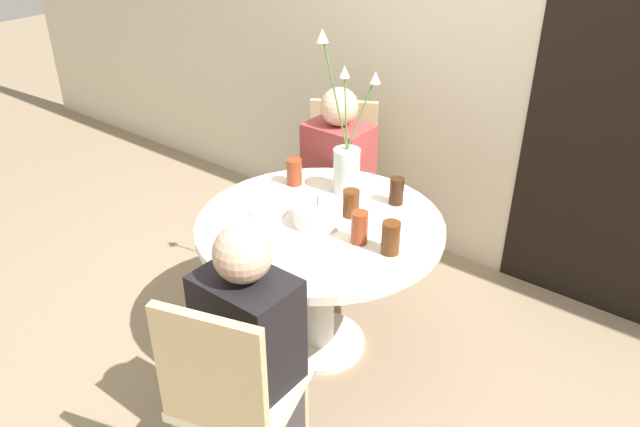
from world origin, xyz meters
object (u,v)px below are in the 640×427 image
(drink_glass_0, at_px, (294,172))
(drink_glass_3, at_px, (397,191))
(flower_vase, at_px, (346,158))
(person_guest, at_px, (250,362))
(person_boy, at_px, (338,188))
(drink_glass_2, at_px, (351,203))
(drink_glass_4, at_px, (360,228))
(drink_glass_1, at_px, (391,238))
(side_plate, at_px, (269,210))
(birthday_cake, at_px, (318,214))
(chair_right_flank, at_px, (341,173))
(chair_left_flank, at_px, (229,391))

(drink_glass_0, xyz_separation_m, drink_glass_3, (0.50, 0.14, -0.00))
(flower_vase, bearing_deg, person_guest, -73.37)
(drink_glass_0, bearing_deg, person_boy, 94.71)
(drink_glass_3, height_order, person_boy, person_boy)
(drink_glass_2, bearing_deg, drink_glass_4, -45.70)
(drink_glass_2, height_order, drink_glass_4, drink_glass_4)
(drink_glass_1, distance_m, drink_glass_3, 0.42)
(person_boy, bearing_deg, drink_glass_3, -27.25)
(side_plate, bearing_deg, birthday_cake, 11.85)
(chair_right_flank, xyz_separation_m, drink_glass_4, (0.67, -0.79, 0.26))
(drink_glass_4, bearing_deg, drink_glass_2, 134.30)
(drink_glass_0, height_order, drink_glass_3, drink_glass_0)
(flower_vase, relative_size, drink_glass_2, 6.17)
(chair_right_flank, xyz_separation_m, drink_glass_1, (0.81, -0.78, 0.25))
(drink_glass_1, relative_size, person_boy, 0.13)
(side_plate, bearing_deg, flower_vase, 67.44)
(birthday_cake, bearing_deg, drink_glass_4, -4.27)
(flower_vase, xyz_separation_m, person_guest, (0.30, -0.99, -0.37))
(birthday_cake, relative_size, drink_glass_1, 1.56)
(side_plate, relative_size, drink_glass_3, 1.38)
(drink_glass_1, bearing_deg, side_plate, -175.73)
(drink_glass_4, bearing_deg, drink_glass_1, 4.73)
(chair_left_flank, height_order, drink_glass_0, chair_left_flank)
(drink_glass_2, relative_size, person_boy, 0.12)
(birthday_cake, relative_size, side_plate, 1.23)
(chair_left_flank, distance_m, drink_glass_4, 0.84)
(drink_glass_0, bearing_deg, drink_glass_3, 15.24)
(chair_left_flank, bearing_deg, drink_glass_3, -103.15)
(person_guest, bearing_deg, flower_vase, 106.63)
(drink_glass_0, distance_m, person_guest, 1.07)
(drink_glass_1, height_order, person_boy, person_boy)
(chair_left_flank, xyz_separation_m, drink_glass_2, (-0.18, 0.96, 0.25))
(chair_right_flank, xyz_separation_m, flower_vase, (0.35, -0.45, 0.35))
(chair_right_flank, distance_m, drink_glass_2, 0.85)
(drink_glass_1, height_order, person_guest, person_guest)
(drink_glass_2, bearing_deg, drink_glass_0, 167.89)
(flower_vase, height_order, drink_glass_3, flower_vase)
(drink_glass_3, bearing_deg, chair_right_flank, 145.99)
(drink_glass_1, relative_size, person_guest, 0.13)
(flower_vase, bearing_deg, birthday_cake, -75.02)
(chair_right_flank, height_order, chair_left_flank, same)
(side_plate, relative_size, drink_glass_0, 1.35)
(flower_vase, bearing_deg, chair_left_flank, -73.28)
(birthday_cake, relative_size, drink_glass_4, 1.55)
(chair_right_flank, xyz_separation_m, drink_glass_0, (0.11, -0.55, 0.25))
(side_plate, bearing_deg, chair_left_flank, -56.90)
(chair_right_flank, distance_m, drink_glass_0, 0.61)
(drink_glass_1, bearing_deg, birthday_cake, 179.20)
(chair_left_flank, distance_m, drink_glass_0, 1.22)
(birthday_cake, distance_m, drink_glass_0, 0.40)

